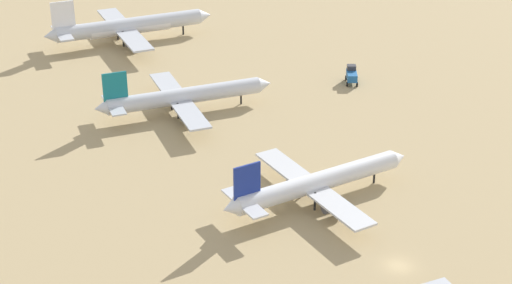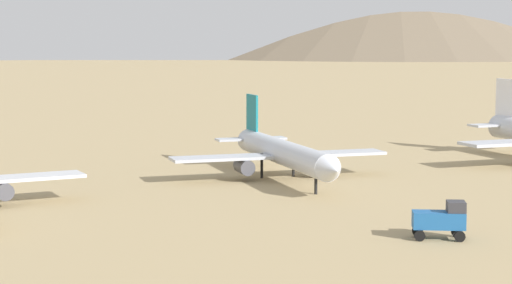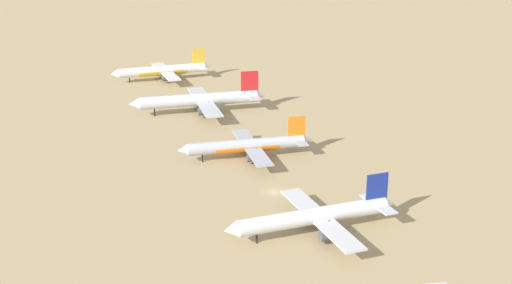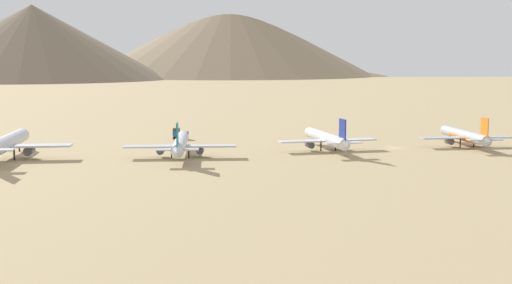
% 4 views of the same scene
% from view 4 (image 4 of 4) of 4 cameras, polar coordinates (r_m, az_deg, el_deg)
% --- Properties ---
extents(ground_plane, '(1800.00, 1800.00, 0.00)m').
position_cam_4_polar(ground_plane, '(212.90, 11.95, -0.52)').
color(ground_plane, tan).
extents(parked_jet_2, '(36.98, 30.16, 10.67)m').
position_cam_4_polar(parked_jet_2, '(221.72, 17.81, 0.52)').
color(parked_jet_2, '#B2B7C1').
rests_on(parked_jet_2, ground).
extents(parked_jet_3, '(38.35, 31.05, 11.09)m').
position_cam_4_polar(parked_jet_3, '(203.85, 6.17, 0.31)').
color(parked_jet_3, silver).
rests_on(parked_jet_3, ground).
extents(parked_jet_4, '(39.76, 32.52, 11.50)m').
position_cam_4_polar(parked_jet_4, '(190.09, -6.64, -0.16)').
color(parked_jet_4, silver).
rests_on(parked_jet_4, ground).
extents(parked_jet_5, '(46.05, 37.56, 13.28)m').
position_cam_4_polar(parked_jet_5, '(198.37, -21.08, -0.13)').
color(parked_jet_5, silver).
rests_on(parked_jet_5, ground).
extents(service_truck, '(4.93, 5.69, 3.90)m').
position_cam_4_polar(service_truck, '(232.17, -6.67, 0.75)').
color(service_truck, '#1E5999').
rests_on(service_truck, ground).
extents(desert_hill_0, '(364.40, 364.40, 99.75)m').
position_cam_4_polar(desert_hill_0, '(934.57, -18.94, 8.27)').
color(desert_hill_0, '#70604C').
rests_on(desert_hill_0, ground).
extents(desert_hill_2, '(476.36, 476.36, 131.10)m').
position_cam_4_polar(desert_hill_2, '(1082.38, -2.22, 9.31)').
color(desert_hill_2, '#8C775B').
rests_on(desert_hill_2, ground).
extents(desert_hill_5, '(569.91, 569.91, 100.08)m').
position_cam_4_polar(desert_hill_5, '(1232.55, 1.65, 8.35)').
color(desert_hill_5, '#8C775B').
rests_on(desert_hill_5, ground).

